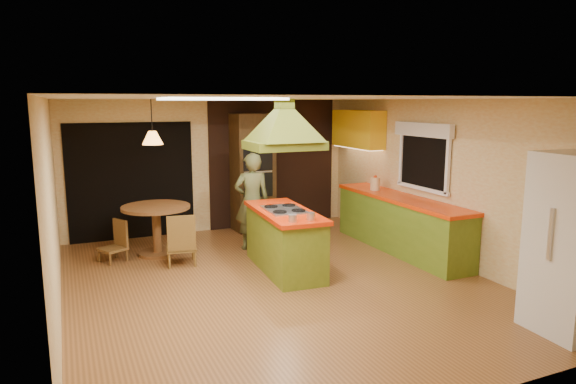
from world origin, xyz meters
name	(u,v)px	position (x,y,z in m)	size (l,w,h in m)	color
ground	(278,282)	(0.00, 0.00, 0.00)	(6.50, 6.50, 0.00)	brown
room_walls	(278,193)	(0.00, 0.00, 1.25)	(5.50, 6.50, 6.50)	beige
ceiling_plane	(278,98)	(0.00, 0.00, 2.50)	(6.50, 6.50, 0.00)	silver
brick_panel	(273,163)	(1.25, 3.23, 1.25)	(2.64, 0.03, 2.50)	#381E14
nook_opening	(132,181)	(-1.50, 3.23, 1.05)	(2.20, 0.03, 2.10)	black
right_counter	(400,224)	(2.45, 0.60, 0.46)	(0.62, 3.05, 0.92)	olive
upper_cabinets	(358,129)	(2.57, 2.20, 1.95)	(0.34, 1.40, 0.70)	yellow
window_right	(423,145)	(2.70, 0.40, 1.77)	(0.12, 1.35, 1.06)	black
fluor_panel	(223,99)	(-1.10, -1.20, 2.48)	(1.20, 0.60, 0.03)	white
kitchen_island	(285,240)	(0.29, 0.45, 0.46)	(0.85, 1.85, 0.92)	olive
range_hood	(284,117)	(0.29, 0.45, 2.25)	(1.04, 0.75, 0.79)	#62711C
man	(252,201)	(0.24, 1.71, 0.82)	(0.59, 0.39, 1.63)	#474C28
wall_oven	(253,173)	(0.71, 2.95, 1.12)	(0.76, 0.62, 2.24)	#442E15
dining_table	(156,220)	(-1.29, 2.00, 0.57)	(1.09, 1.09, 0.81)	brown
chair_left	(112,241)	(-1.99, 1.90, 0.32)	(0.35, 0.35, 0.65)	brown
chair_near	(181,239)	(-1.04, 1.35, 0.40)	(0.44, 0.44, 0.80)	brown
pendant_lamp	(153,138)	(-1.29, 2.00, 1.90)	(0.32, 0.32, 0.21)	#FF9E3F
canister_large	(375,184)	(2.40, 1.29, 1.03)	(0.15, 0.15, 0.22)	beige
canister_medium	(375,184)	(2.40, 1.32, 1.03)	(0.15, 0.15, 0.21)	#F1E3C2
canister_small	(374,186)	(2.40, 1.33, 1.00)	(0.12, 0.12, 0.15)	#FFF0CD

